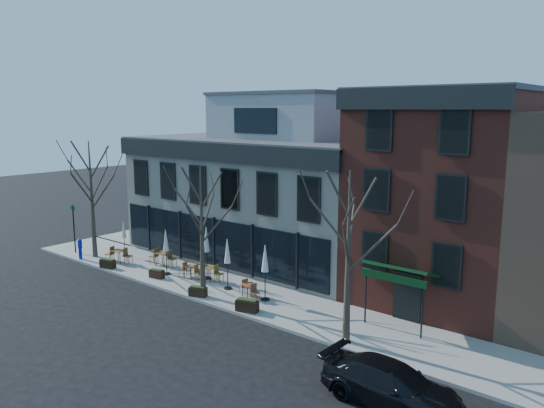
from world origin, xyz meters
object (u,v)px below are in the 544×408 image
Objects in this scene: call_box at (80,248)px; cafe_set_0 at (119,255)px; umbrella_0 at (124,232)px; parked_sedan at (392,385)px.

cafe_set_0 is at bearing 23.19° from call_box.
cafe_set_0 is 0.82× the size of umbrella_0.
call_box is 0.59× the size of umbrella_0.
cafe_set_0 is at bearing -48.40° from umbrella_0.
umbrella_0 is at bearing 54.88° from call_box.
umbrella_0 reaches higher than call_box.
cafe_set_0 is (-21.69, 4.00, -0.06)m from parked_sedan.
umbrella_0 is (-22.75, 5.20, 1.13)m from parked_sedan.
call_box is at bearing -156.81° from cafe_set_0.
cafe_set_0 is 1.99m from umbrella_0.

